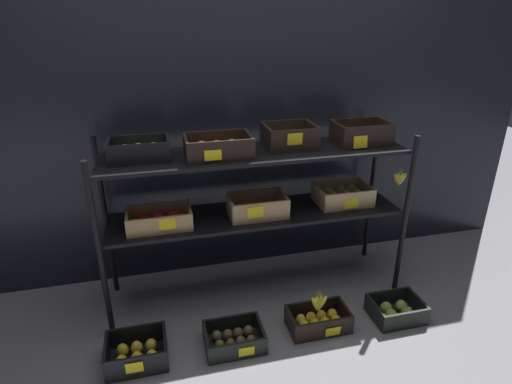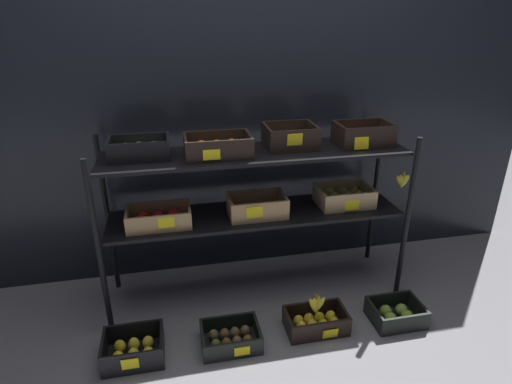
# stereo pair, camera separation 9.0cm
# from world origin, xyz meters

# --- Properties ---
(ground_plane) EXTENTS (10.00, 10.00, 0.00)m
(ground_plane) POSITION_xyz_m (0.00, 0.00, 0.00)
(ground_plane) COLOR gray
(storefront_wall) EXTENTS (4.22, 0.12, 2.13)m
(storefront_wall) POSITION_xyz_m (0.00, 0.42, 1.07)
(storefront_wall) COLOR black
(storefront_wall) RESTS_ON ground_plane
(display_rack) EXTENTS (1.93, 0.47, 1.10)m
(display_rack) POSITION_xyz_m (0.00, -0.00, 0.79)
(display_rack) COLOR black
(display_rack) RESTS_ON ground_plane
(crate_ground_lemon) EXTENTS (0.32, 0.26, 0.13)m
(crate_ground_lemon) POSITION_xyz_m (-0.77, -0.46, 0.05)
(crate_ground_lemon) COLOR black
(crate_ground_lemon) RESTS_ON ground_plane
(crate_ground_kiwi) EXTENTS (0.33, 0.25, 0.11)m
(crate_ground_kiwi) POSITION_xyz_m (-0.24, -0.48, 0.04)
(crate_ground_kiwi) COLOR black
(crate_ground_kiwi) RESTS_ON ground_plane
(crate_ground_center_lemon) EXTENTS (0.36, 0.22, 0.12)m
(crate_ground_center_lemon) POSITION_xyz_m (0.26, -0.46, 0.05)
(crate_ground_center_lemon) COLOR black
(crate_ground_center_lemon) RESTS_ON ground_plane
(crate_ground_apple_green) EXTENTS (0.31, 0.24, 0.12)m
(crate_ground_apple_green) POSITION_xyz_m (0.76, -0.48, 0.05)
(crate_ground_apple_green) COLOR black
(crate_ground_apple_green) RESTS_ON ground_plane
(banana_bunch_loose) EXTENTS (0.12, 0.04, 0.14)m
(banana_bunch_loose) POSITION_xyz_m (0.25, -0.46, 0.18)
(banana_bunch_loose) COLOR brown
(banana_bunch_loose) RESTS_ON crate_ground_center_lemon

